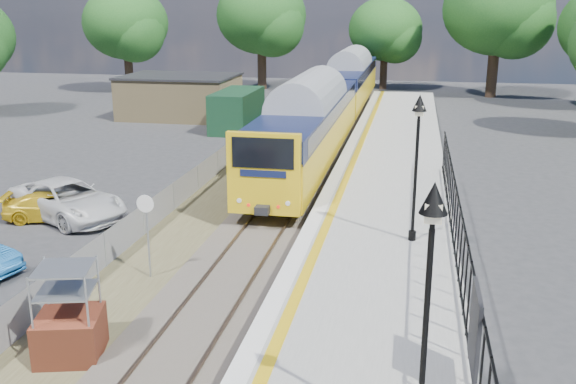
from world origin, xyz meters
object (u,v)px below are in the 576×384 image
(victorian_lamp_north, at_px, (418,134))
(car_white, at_px, (67,200))
(train, at_px, (335,96))
(car_yellow, at_px, (53,207))
(brick_plinth, at_px, (68,315))
(victorian_lamp_south, at_px, (430,257))
(speed_sign, at_px, (147,223))

(victorian_lamp_north, bearing_deg, car_white, 169.91)
(train, xyz_separation_m, car_yellow, (-8.43, -20.44, -1.81))
(brick_plinth, relative_size, car_yellow, 0.63)
(train, bearing_deg, car_yellow, -112.40)
(brick_plinth, bearing_deg, train, 85.19)
(victorian_lamp_north, height_order, brick_plinth, victorian_lamp_north)
(victorian_lamp_south, bearing_deg, brick_plinth, 160.62)
(speed_sign, height_order, car_white, speed_sign)
(train, relative_size, car_yellow, 11.04)
(victorian_lamp_north, xyz_separation_m, train, (-5.30, 22.51, -1.96))
(victorian_lamp_south, height_order, brick_plinth, victorian_lamp_south)
(speed_sign, bearing_deg, car_yellow, 142.04)
(victorian_lamp_north, bearing_deg, speed_sign, -162.10)
(victorian_lamp_north, xyz_separation_m, car_white, (-13.26, 2.36, -3.55))
(victorian_lamp_south, height_order, train, victorian_lamp_south)
(victorian_lamp_south, relative_size, car_white, 0.86)
(victorian_lamp_north, height_order, train, victorian_lamp_north)
(victorian_lamp_north, bearing_deg, train, 103.25)
(victorian_lamp_south, relative_size, speed_sign, 1.72)
(brick_plinth, bearing_deg, car_white, 119.78)
(victorian_lamp_north, bearing_deg, car_yellow, 171.43)
(speed_sign, bearing_deg, victorian_lamp_north, 17.69)
(train, distance_m, brick_plinth, 29.83)
(brick_plinth, bearing_deg, speed_sign, 90.00)
(victorian_lamp_north, distance_m, speed_sign, 8.57)
(victorian_lamp_north, height_order, car_yellow, victorian_lamp_north)
(car_yellow, bearing_deg, brick_plinth, -162.05)
(car_white, bearing_deg, train, 5.82)
(speed_sign, bearing_deg, car_white, 138.02)
(victorian_lamp_north, height_order, speed_sign, victorian_lamp_north)
(victorian_lamp_south, xyz_separation_m, victorian_lamp_north, (-0.20, 10.00, 0.00))
(car_yellow, bearing_deg, train, -37.08)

